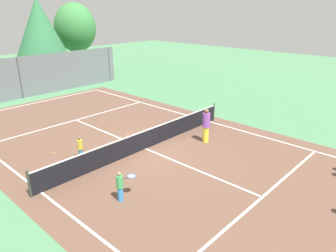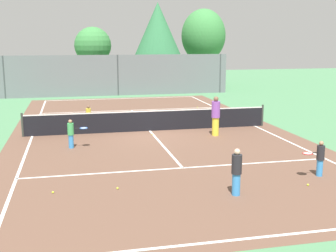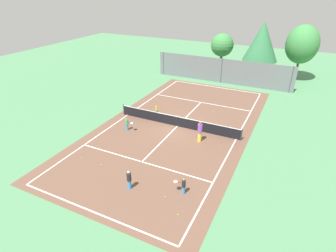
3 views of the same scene
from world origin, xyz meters
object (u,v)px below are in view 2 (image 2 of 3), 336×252
tennis_ball_8 (168,113)px  tennis_ball_7 (50,134)px  tennis_ball_5 (153,122)px  player_0 (89,117)px  tennis_ball_3 (197,107)px  tennis_ball_4 (167,124)px  tennis_ball_6 (53,192)px  player_1 (72,133)px  player_2 (216,116)px  tennis_ball_0 (308,185)px  tennis_ball_2 (143,130)px  player_4 (237,172)px  tennis_ball_1 (117,188)px  tennis_ball_9 (77,122)px  player_3 (320,158)px  tennis_ball_11 (152,134)px

tennis_ball_8 → tennis_ball_7: bearing=-145.5°
tennis_ball_5 → player_0: bearing=-167.2°
tennis_ball_3 → tennis_ball_4: same height
player_0 → tennis_ball_7: player_0 is taller
tennis_ball_3 → tennis_ball_6: size_ratio=1.00×
tennis_ball_4 → tennis_ball_5: (-0.57, 0.71, 0.00)m
player_1 → tennis_ball_5: (4.30, 4.76, -0.59)m
player_2 → tennis_ball_0: player_2 is taller
player_2 → tennis_ball_6: (-7.10, -6.34, -0.90)m
tennis_ball_4 → tennis_ball_7: 6.01m
tennis_ball_2 → tennis_ball_7: (-4.39, -0.00, 0.00)m
player_4 → tennis_ball_3: size_ratio=20.80×
player_0 → tennis_ball_1: player_0 is taller
tennis_ball_9 → tennis_ball_5: bearing=-11.3°
player_4 → tennis_ball_4: bearing=88.2°
player_1 → tennis_ball_1: bearing=-76.7°
player_4 → tennis_ball_7: 10.92m
tennis_ball_3 → tennis_ball_5: size_ratio=1.00×
tennis_ball_5 → tennis_ball_6: 11.24m
tennis_ball_2 → tennis_ball_9: same height
tennis_ball_5 → tennis_ball_7: same height
player_0 → tennis_ball_8: player_0 is taller
player_1 → player_2: bearing=8.5°
tennis_ball_3 → tennis_ball_6: 16.89m
tennis_ball_2 → tennis_ball_3: bearing=53.9°
player_1 → player_4: player_4 is taller
player_2 → player_4: player_2 is taller
player_4 → tennis_ball_1: size_ratio=20.80×
player_0 → player_3: size_ratio=0.98×
player_0 → player_3: player_3 is taller
tennis_ball_2 → tennis_ball_3: size_ratio=1.00×
tennis_ball_7 → tennis_ball_9: 3.11m
tennis_ball_2 → tennis_ball_11: same height
tennis_ball_1 → tennis_ball_7: bearing=105.6°
player_3 → tennis_ball_6: (-8.41, 0.22, -0.58)m
player_0 → player_2: bearing=-28.0°
tennis_ball_5 → tennis_ball_2: bearing=-114.0°
player_4 → player_3: bearing=18.1°
player_2 → tennis_ball_1: size_ratio=27.68×
player_4 → tennis_ball_5: bearing=91.2°
player_3 → tennis_ball_1: player_3 is taller
tennis_ball_11 → tennis_ball_6: bearing=-121.0°
player_3 → tennis_ball_3: player_3 is taller
tennis_ball_3 → tennis_ball_4: (-3.20, -5.09, 0.00)m
player_1 → tennis_ball_11: (3.67, 1.72, -0.59)m
player_3 → tennis_ball_0: (-0.84, -0.81, -0.58)m
player_0 → tennis_ball_6: (-1.45, -9.35, -0.56)m
player_2 → tennis_ball_0: (0.47, -7.36, -0.90)m
player_0 → tennis_ball_5: size_ratio=17.42×
player_1 → tennis_ball_11: bearing=25.1°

